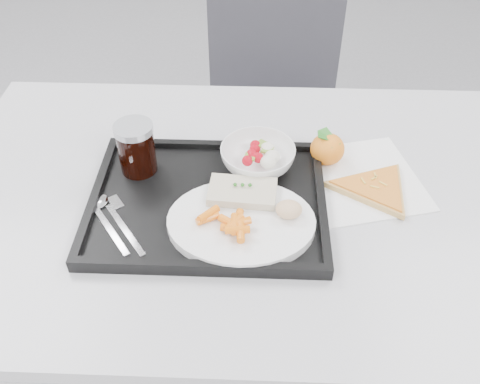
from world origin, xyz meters
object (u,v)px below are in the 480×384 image
object	(u,v)px
tray	(208,202)
salad_bowl	(258,157)
dinner_plate	(241,222)
pizza_slice	(375,188)
chair	(273,99)
cola_glass	(136,147)
tangerine	(327,149)
table	(237,216)

from	to	relation	value
tray	salad_bowl	bearing A→B (deg)	48.11
tray	dinner_plate	xyz separation A→B (m)	(0.07, -0.07, 0.02)
pizza_slice	dinner_plate	bearing A→B (deg)	-155.63
dinner_plate	chair	bearing A→B (deg)	84.64
cola_glass	pizza_slice	size ratio (longest dim) A/B	0.48
tray	tangerine	bearing A→B (deg)	30.81
table	dinner_plate	world-z (taller)	dinner_plate
chair	dinner_plate	size ratio (longest dim) A/B	3.44
tray	tangerine	xyz separation A→B (m)	(0.24, 0.14, 0.03)
cola_glass	pizza_slice	world-z (taller)	cola_glass
tangerine	pizza_slice	xyz separation A→B (m)	(0.09, -0.09, -0.02)
table	cola_glass	xyz separation A→B (m)	(-0.20, 0.05, 0.14)
table	salad_bowl	xyz separation A→B (m)	(0.04, 0.07, 0.11)
tangerine	tray	bearing A→B (deg)	-149.19
table	pizza_slice	bearing A→B (deg)	2.44
table	salad_bowl	distance (m)	0.13
chair	tangerine	distance (m)	0.64
tray	cola_glass	size ratio (longest dim) A/B	4.17
dinner_plate	salad_bowl	world-z (taller)	salad_bowl
cola_glass	tray	bearing A→B (deg)	-30.71
table	cola_glass	distance (m)	0.25
table	pizza_slice	distance (m)	0.28
tray	salad_bowl	xyz separation A→B (m)	(0.09, 0.10, 0.03)
tray	pizza_slice	distance (m)	0.33
dinner_plate	table	bearing A→B (deg)	96.19
salad_bowl	tray	bearing A→B (deg)	-131.89
salad_bowl	pizza_slice	distance (m)	0.24
chair	pizza_slice	bearing A→B (deg)	-74.30
cola_glass	tangerine	xyz separation A→B (m)	(0.39, 0.05, -0.04)
tangerine	salad_bowl	bearing A→B (deg)	-165.48
tangerine	pizza_slice	size ratio (longest dim) A/B	0.36
chair	cola_glass	world-z (taller)	chair
table	chair	size ratio (longest dim) A/B	1.29
dinner_plate	pizza_slice	xyz separation A→B (m)	(0.26, 0.12, -0.01)
dinner_plate	pizza_slice	size ratio (longest dim) A/B	1.20
chair	cola_glass	xyz separation A→B (m)	(-0.29, -0.63, 0.28)
cola_glass	tangerine	size ratio (longest dim) A/B	1.31
table	tangerine	xyz separation A→B (m)	(0.18, 0.10, 0.10)
table	dinner_plate	bearing A→B (deg)	-83.81
dinner_plate	cola_glass	xyz separation A→B (m)	(-0.21, 0.15, 0.05)
cola_glass	tangerine	bearing A→B (deg)	8.10
table	cola_glass	size ratio (longest dim) A/B	11.11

